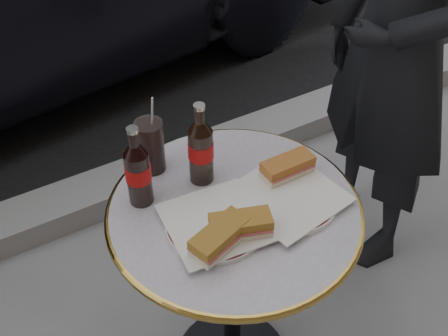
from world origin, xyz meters
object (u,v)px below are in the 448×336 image
bistro_table (233,296)px  plate_left (215,224)px  cola_bottle_right (201,144)px  cola_bottle_left (137,166)px  cola_glass (150,146)px  plate_right (288,197)px  pedestrian (400,49)px

bistro_table → plate_left: (-0.07, -0.03, 0.37)m
cola_bottle_right → cola_bottle_left: bearing=178.1°
cola_bottle_right → cola_glass: cola_bottle_right is taller
plate_left → plate_right: (0.20, -0.01, 0.00)m
cola_bottle_left → cola_glass: cola_bottle_left is taller
plate_right → cola_bottle_left: 0.37m
plate_right → cola_glass: cola_glass is taller
plate_left → pedestrian: (0.81, 0.28, 0.09)m
plate_left → pedestrian: 0.86m
plate_left → cola_bottle_right: 0.20m
cola_bottle_left → cola_glass: (0.07, 0.09, -0.04)m
bistro_table → cola_bottle_left: bearing=143.8°
cola_glass → pedestrian: size_ratio=0.09×
pedestrian → plate_left: bearing=-65.9°
cola_bottle_left → cola_bottle_right: size_ratio=0.97×
cola_glass → plate_left: bearing=-81.0°
cola_glass → plate_right: bearing=-48.7°
plate_right → cola_bottle_left: bearing=150.3°
cola_bottle_left → pedestrian: size_ratio=0.13×
plate_right → pedestrian: size_ratio=0.15×
bistro_table → pedestrian: pedestrian is taller
plate_right → cola_glass: size_ratio=1.67×
cola_bottle_right → plate_left: bearing=-107.5°
bistro_table → pedestrian: 0.90m
bistro_table → cola_glass: (-0.11, 0.23, 0.44)m
bistro_table → plate_right: bearing=-18.5°
cola_glass → pedestrian: (0.85, 0.02, 0.02)m
cola_bottle_left → pedestrian: pedestrian is taller
cola_bottle_left → bistro_table: bearing=-36.2°
cola_glass → pedestrian: pedestrian is taller
plate_left → cola_bottle_left: cola_bottle_left is taller
bistro_table → pedestrian: bearing=18.5°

